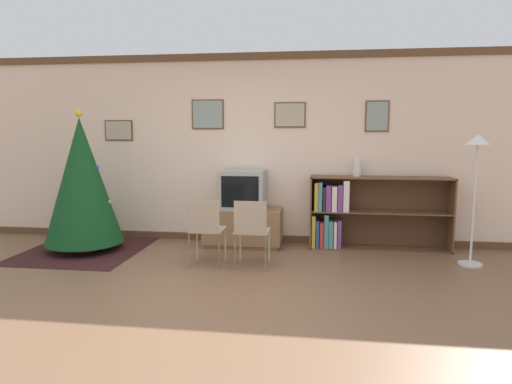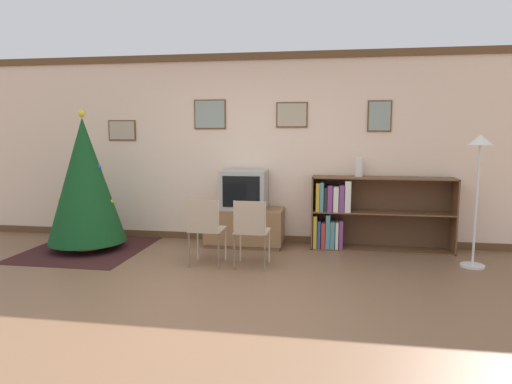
{
  "view_description": "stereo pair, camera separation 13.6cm",
  "coord_description": "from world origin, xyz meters",
  "views": [
    {
      "loc": [
        1.01,
        -4.0,
        1.62
      ],
      "look_at": [
        0.27,
        1.38,
        0.88
      ],
      "focal_mm": 32.0,
      "sensor_mm": 36.0,
      "label": 1
    },
    {
      "loc": [
        1.15,
        -3.98,
        1.62
      ],
      "look_at": [
        0.27,
        1.38,
        0.88
      ],
      "focal_mm": 32.0,
      "sensor_mm": 36.0,
      "label": 2
    }
  ],
  "objects": [
    {
      "name": "wall_back",
      "position": [
        -0.0,
        2.54,
        1.35
      ],
      "size": [
        8.59,
        0.11,
        2.7
      ],
      "color": "beige",
      "rests_on": "ground_plane"
    },
    {
      "name": "area_rug",
      "position": [
        -2.13,
        1.69,
        0.0
      ],
      "size": [
        1.54,
        1.77,
        0.01
      ],
      "color": "#381919",
      "rests_on": "ground_plane"
    },
    {
      "name": "folding_chair_left",
      "position": [
        -0.31,
        1.17,
        0.47
      ],
      "size": [
        0.4,
        0.4,
        0.82
      ],
      "color": "tan",
      "rests_on": "ground_plane"
    },
    {
      "name": "standing_lamp",
      "position": [
        2.85,
        1.66,
        1.21
      ],
      "size": [
        0.28,
        0.28,
        1.57
      ],
      "color": "silver",
      "rests_on": "ground_plane"
    },
    {
      "name": "bookshelf",
      "position": [
        1.49,
        2.31,
        0.49
      ],
      "size": [
        1.88,
        0.36,
        1.0
      ],
      "color": "brown",
      "rests_on": "ground_plane"
    },
    {
      "name": "television",
      "position": [
        -0.04,
        2.21,
        0.8
      ],
      "size": [
        0.62,
        0.5,
        0.54
      ],
      "color": "#9E9E99",
      "rests_on": "tv_console"
    },
    {
      "name": "tv_console",
      "position": [
        -0.04,
        2.22,
        0.27
      ],
      "size": [
        1.08,
        0.51,
        0.53
      ],
      "color": "brown",
      "rests_on": "ground_plane"
    },
    {
      "name": "christmas_tree",
      "position": [
        -2.13,
        1.69,
        0.95
      ],
      "size": [
        1.03,
        1.03,
        1.89
      ],
      "color": "maroon",
      "rests_on": "area_rug"
    },
    {
      "name": "vase",
      "position": [
        1.53,
        2.35,
        1.13
      ],
      "size": [
        0.11,
        0.11,
        0.26
      ],
      "color": "silver",
      "rests_on": "bookshelf"
    },
    {
      "name": "folding_chair_right",
      "position": [
        0.24,
        1.17,
        0.47
      ],
      "size": [
        0.4,
        0.4,
        0.82
      ],
      "color": "tan",
      "rests_on": "ground_plane"
    },
    {
      "name": "ground_plane",
      "position": [
        0.0,
        0.0,
        0.0
      ],
      "size": [
        24.0,
        24.0,
        0.0
      ],
      "primitive_type": "plane",
      "color": "brown"
    }
  ]
}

